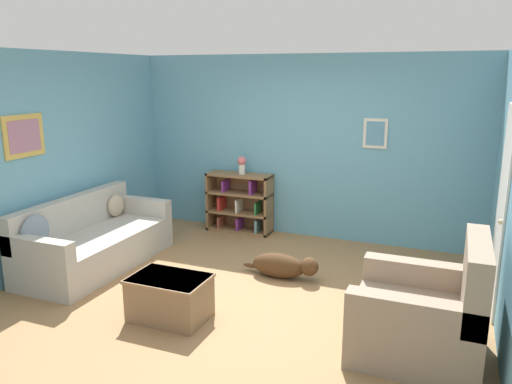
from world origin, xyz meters
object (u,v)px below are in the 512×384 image
(dog, at_px, (283,266))
(recliner_chair, at_px, (425,315))
(vase, at_px, (242,164))
(bookshelf, at_px, (240,203))
(couch, at_px, (93,242))
(coffee_table, at_px, (170,296))

(dog, bearing_deg, recliner_chair, -33.36)
(vase, bearing_deg, bookshelf, 150.33)
(dog, bearing_deg, couch, -167.69)
(recliner_chair, xyz_separation_m, vase, (-2.78, 2.51, 0.68))
(bookshelf, distance_m, dog, 1.91)
(couch, xyz_separation_m, bookshelf, (1.12, 1.97, 0.13))
(couch, xyz_separation_m, dog, (2.31, 0.50, -0.15))
(couch, relative_size, dog, 2.14)
(bookshelf, distance_m, coffee_table, 2.86)
(recliner_chair, bearing_deg, dog, 146.64)
(coffee_table, height_order, dog, coffee_table)
(bookshelf, height_order, recliner_chair, recliner_chair)
(coffee_table, height_order, vase, vase)
(dog, bearing_deg, vase, 128.72)
(couch, relative_size, coffee_table, 2.71)
(recliner_chair, distance_m, coffee_table, 2.35)
(coffee_table, bearing_deg, vase, 99.21)
(coffee_table, bearing_deg, bookshelf, 99.98)
(dog, height_order, vase, vase)
(coffee_table, relative_size, dog, 0.79)
(bookshelf, xyz_separation_m, recliner_chair, (2.83, -2.54, -0.08))
(bookshelf, height_order, vase, vase)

